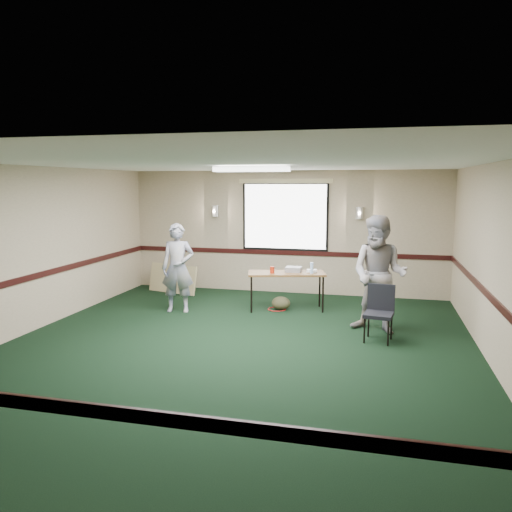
% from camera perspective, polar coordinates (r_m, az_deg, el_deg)
% --- Properties ---
extents(ground, '(8.00, 8.00, 0.00)m').
position_cam_1_polar(ground, '(7.48, -2.41, -10.55)').
color(ground, black).
rests_on(ground, ground).
extents(room_shell, '(8.00, 8.02, 8.00)m').
position_cam_1_polar(room_shell, '(9.17, 1.23, 3.06)').
color(room_shell, tan).
rests_on(room_shell, ground).
extents(folding_table, '(1.56, 0.92, 0.73)m').
position_cam_1_polar(folding_table, '(9.57, 3.51, -2.19)').
color(folding_table, brown).
rests_on(folding_table, ground).
extents(projector, '(0.30, 0.25, 0.10)m').
position_cam_1_polar(projector, '(9.61, 4.33, -1.53)').
color(projector, '#93929A').
rests_on(projector, folding_table).
extents(game_console, '(0.21, 0.18, 0.05)m').
position_cam_1_polar(game_console, '(9.64, 6.38, -1.68)').
color(game_console, white).
rests_on(game_console, folding_table).
extents(red_cup, '(0.09, 0.09, 0.13)m').
position_cam_1_polar(red_cup, '(9.44, 1.86, -1.60)').
color(red_cup, '#A9220B').
rests_on(red_cup, folding_table).
extents(water_bottle, '(0.06, 0.06, 0.21)m').
position_cam_1_polar(water_bottle, '(9.47, 6.39, -1.36)').
color(water_bottle, '#9BC7FD').
rests_on(water_bottle, folding_table).
extents(duffel_bag, '(0.40, 0.32, 0.26)m').
position_cam_1_polar(duffel_bag, '(9.67, 2.87, -5.40)').
color(duffel_bag, '#464428').
rests_on(duffel_bag, ground).
extents(cable_coil, '(0.43, 0.43, 0.02)m').
position_cam_1_polar(cable_coil, '(9.70, 2.40, -6.08)').
color(cable_coil, red).
rests_on(cable_coil, ground).
extents(folded_table, '(1.24, 0.51, 0.63)m').
position_cam_1_polar(folded_table, '(11.26, -9.50, -2.57)').
color(folded_table, tan).
rests_on(folded_table, ground).
extents(conference_chair, '(0.48, 0.50, 0.86)m').
position_cam_1_polar(conference_chair, '(7.98, 13.95, -5.80)').
color(conference_chair, black).
rests_on(conference_chair, ground).
extents(person_left, '(0.68, 0.52, 1.68)m').
position_cam_1_polar(person_left, '(9.51, -8.93, -1.35)').
color(person_left, '#3B4C83').
rests_on(person_left, ground).
extents(person_right, '(1.11, 0.98, 1.91)m').
position_cam_1_polar(person_right, '(8.30, 13.90, -2.07)').
color(person_right, '#7084AF').
rests_on(person_right, ground).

